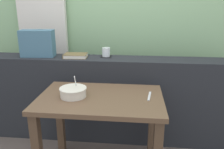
% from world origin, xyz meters
% --- Properties ---
extents(outdoor_backdrop, '(4.80, 0.08, 2.80)m').
position_xyz_m(outdoor_backdrop, '(0.00, 1.10, 1.40)').
color(outdoor_backdrop, '#8EBC89').
rests_on(outdoor_backdrop, ground).
extents(curtain_left_panel, '(0.56, 0.06, 2.50)m').
position_xyz_m(curtain_left_panel, '(-0.79, 1.00, 1.25)').
color(curtain_left_panel, silver).
rests_on(curtain_left_panel, ground).
extents(dark_console_ledge, '(2.80, 0.29, 0.86)m').
position_xyz_m(dark_console_ledge, '(0.00, 0.55, 0.43)').
color(dark_console_ledge, '#23262B').
rests_on(dark_console_ledge, ground).
extents(breakfast_table, '(0.94, 0.60, 0.69)m').
position_xyz_m(breakfast_table, '(0.04, -0.01, 0.56)').
color(breakfast_table, brown).
rests_on(breakfast_table, ground).
extents(coaster_square, '(0.10, 0.10, 0.00)m').
position_xyz_m(coaster_square, '(0.00, 0.60, 0.86)').
color(coaster_square, black).
rests_on(coaster_square, dark_console_ledge).
extents(juice_glass, '(0.08, 0.08, 0.09)m').
position_xyz_m(juice_glass, '(0.00, 0.60, 0.91)').
color(juice_glass, white).
rests_on(juice_glass, coaster_square).
extents(closed_book, '(0.23, 0.17, 0.04)m').
position_xyz_m(closed_book, '(-0.29, 0.54, 0.88)').
color(closed_book, brown).
rests_on(closed_book, dark_console_ledge).
extents(throw_pillow, '(0.33, 0.17, 0.26)m').
position_xyz_m(throw_pillow, '(-0.67, 0.55, 0.99)').
color(throw_pillow, '#426B84').
rests_on(throw_pillow, dark_console_ledge).
extents(soup_bowl, '(0.20, 0.20, 0.17)m').
position_xyz_m(soup_bowl, '(-0.17, -0.03, 0.73)').
color(soup_bowl, silver).
rests_on(soup_bowl, breakfast_table).
extents(fork_utensil, '(0.04, 0.17, 0.01)m').
position_xyz_m(fork_utensil, '(0.40, 0.03, 0.70)').
color(fork_utensil, silver).
rests_on(fork_utensil, breakfast_table).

